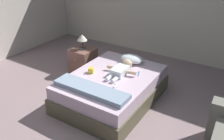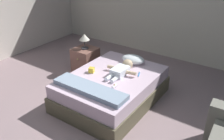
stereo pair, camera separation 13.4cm
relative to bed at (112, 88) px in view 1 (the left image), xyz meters
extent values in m
plane|color=gray|center=(-0.03, -0.72, -0.23)|extent=(8.00, 8.00, 0.00)
cube|color=beige|center=(-0.03, 2.28, 1.05)|extent=(8.00, 0.12, 2.57)
cube|color=brown|center=(0.00, 0.00, -0.10)|extent=(1.28, 1.73, 0.26)
cube|color=silver|center=(0.00, 0.00, 0.14)|extent=(1.23, 1.66, 0.21)
ellipsoid|color=white|center=(0.03, 0.61, 0.31)|extent=(0.41, 0.29, 0.14)
cube|color=white|center=(0.08, 0.10, 0.30)|extent=(0.21, 0.30, 0.12)
sphere|color=beige|center=(0.08, 0.33, 0.33)|extent=(0.18, 0.18, 0.18)
cylinder|color=beige|center=(-0.09, 0.15, 0.30)|extent=(0.17, 0.09, 0.06)
cylinder|color=beige|center=(0.26, 0.15, 0.30)|extent=(0.17, 0.09, 0.06)
cylinder|color=white|center=(0.03, -0.12, 0.27)|extent=(0.06, 0.16, 0.06)
cylinder|color=white|center=(0.13, -0.12, 0.27)|extent=(0.06, 0.16, 0.06)
cube|color=#2B8FEF|center=(0.34, 0.27, 0.25)|extent=(0.06, 0.13, 0.01)
cube|color=white|center=(0.31, 0.34, 0.26)|extent=(0.02, 0.03, 0.01)
cube|color=brown|center=(-1.04, 0.56, 0.02)|extent=(0.43, 0.43, 0.50)
sphere|color=tan|center=(-1.04, 0.33, 0.13)|extent=(0.03, 0.03, 0.03)
cylinder|color=#333338|center=(-1.04, 0.56, 0.28)|extent=(0.15, 0.15, 0.02)
cylinder|color=#333338|center=(-1.04, 0.56, 0.38)|extent=(0.02, 0.02, 0.16)
cone|color=silver|center=(-1.04, 0.56, 0.52)|extent=(0.20, 0.20, 0.12)
cube|color=#8FA3BB|center=(0.00, -0.56, 0.27)|extent=(1.15, 0.29, 0.07)
cube|color=yellow|center=(-0.34, -0.09, 0.28)|extent=(0.11, 0.11, 0.08)
cylinder|color=white|center=(0.24, -0.28, 0.26)|extent=(0.05, 0.10, 0.05)
cone|color=#E4BA77|center=(0.24, -0.28, 0.30)|extent=(0.03, 0.03, 0.02)
camera|label=1|loc=(1.81, -2.85, 2.06)|focal=38.72mm
camera|label=2|loc=(1.92, -2.77, 2.06)|focal=38.72mm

